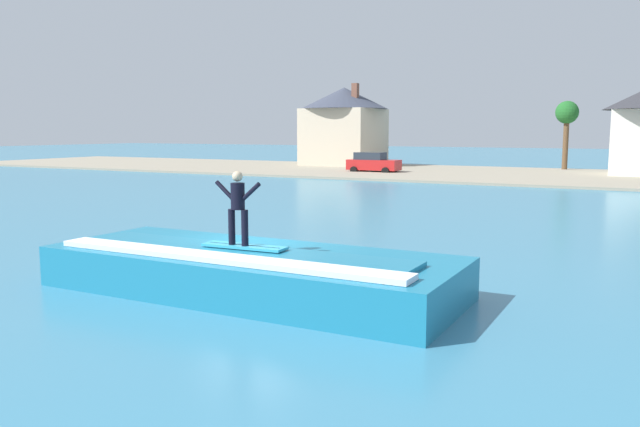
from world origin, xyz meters
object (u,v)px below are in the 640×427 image
wave_crest (249,271)px  surfer (238,204)px  surfboard (244,246)px  tree_tall_bare (567,116)px  house_with_chimney (344,123)px  car_near_shore (373,163)px

wave_crest → surfer: 1.61m
surfboard → surfer: 0.99m
tree_tall_bare → house_with_chimney: bearing=-173.9°
tree_tall_bare → surfboard: bearing=-90.8°
surfboard → wave_crest: bearing=86.7°
wave_crest → surfboard: surfboard is taller
house_with_chimney → surfboard: bearing=-66.8°
car_near_shore → house_with_chimney: bearing=128.8°
wave_crest → car_near_shore: car_near_shore is taller
surfboard → tree_tall_bare: size_ratio=0.32×
wave_crest → tree_tall_bare: tree_tall_bare is taller
surfer → car_near_shore: 42.19m
surfboard → surfer: bearing=-148.8°
wave_crest → surfer: size_ratio=5.76×
tree_tall_bare → car_near_shore: bearing=-142.7°
surfboard → house_with_chimney: 52.97m
surfboard → car_near_shore: (-13.82, 39.82, -0.17)m
wave_crest → surfer: surfer is taller
wave_crest → surfer: (-0.12, -0.23, 1.59)m
wave_crest → house_with_chimney: house_with_chimney is taller
surfboard → house_with_chimney: house_with_chimney is taller
wave_crest → surfboard: 0.63m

